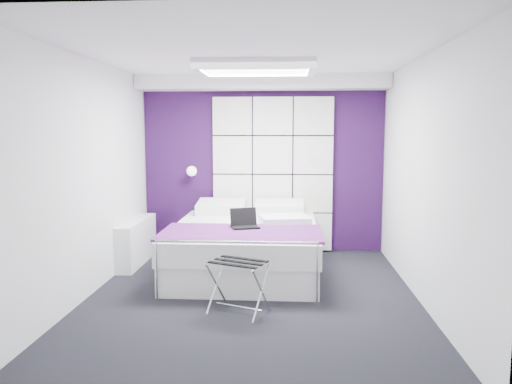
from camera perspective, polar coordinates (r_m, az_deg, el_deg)
floor at (r=5.61m, az=-0.44°, el=-11.88°), size 4.40×4.40×0.00m
ceiling at (r=5.36m, az=-0.47°, el=15.43°), size 4.40×4.40×0.00m
wall_back at (r=7.52m, az=0.78°, el=3.08°), size 3.60×0.00×3.60m
wall_left at (r=5.75m, az=-18.65°, el=1.51°), size 0.00×4.40×4.40m
wall_right at (r=5.50m, az=18.60°, el=1.27°), size 0.00×4.40×4.40m
accent_wall at (r=7.51m, az=0.78°, el=3.07°), size 3.58×0.02×2.58m
soffit at (r=7.28m, az=0.69°, el=12.40°), size 3.58×0.50×0.20m
headboard at (r=7.46m, az=1.91°, el=2.05°), size 1.80×0.08×2.30m
skylight at (r=5.95m, az=-0.03°, el=14.11°), size 1.36×0.86×0.12m
wall_lamp at (r=7.51m, az=-7.30°, el=2.41°), size 0.15×0.15×0.15m
radiator at (r=7.08m, az=-13.49°, el=-5.55°), size 0.22×1.20×0.60m
bed at (r=6.49m, az=-1.21°, el=-6.14°), size 1.88×2.28×0.79m
nightstand at (r=7.53m, az=-5.71°, el=-3.16°), size 0.40×0.31×0.04m
luggage_rack at (r=5.08m, az=-2.01°, el=-10.77°), size 0.53×0.39×0.52m
laptop at (r=6.09m, az=-1.23°, el=-3.52°), size 0.33×0.23×0.24m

